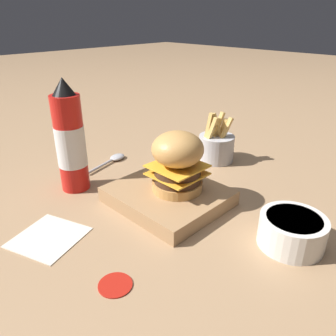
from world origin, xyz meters
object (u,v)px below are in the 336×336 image
object	(u,v)px
serving_board	(168,196)
spoon	(114,159)
ketchup_bottle	(70,141)
burger	(178,161)
side_bowl	(292,230)
fries_basket	(216,147)

from	to	relation	value
serving_board	spoon	distance (m)	0.26
ketchup_bottle	serving_board	bearing A→B (deg)	-152.73
serving_board	burger	bearing A→B (deg)	-130.93
side_bowl	spoon	distance (m)	0.51
fries_basket	side_bowl	xyz separation A→B (m)	(-0.32, 0.20, -0.01)
ketchup_bottle	fries_basket	size ratio (longest dim) A/B	1.83
ketchup_bottle	spoon	bearing A→B (deg)	-68.91
ketchup_bottle	fries_basket	world-z (taller)	ketchup_bottle
fries_basket	spoon	world-z (taller)	fries_basket
fries_basket	side_bowl	size ratio (longest dim) A/B	1.21
spoon	fries_basket	bearing A→B (deg)	-57.92
ketchup_bottle	side_bowl	distance (m)	0.48
serving_board	fries_basket	size ratio (longest dim) A/B	1.64
ketchup_bottle	fries_basket	distance (m)	0.39
serving_board	spoon	xyz separation A→B (m)	(0.26, -0.05, -0.01)
ketchup_bottle	spoon	world-z (taller)	ketchup_bottle
burger	ketchup_bottle	xyz separation A→B (m)	(0.21, 0.12, 0.02)
ketchup_bottle	side_bowl	world-z (taller)	ketchup_bottle
side_bowl	spoon	world-z (taller)	side_bowl
fries_basket	ketchup_bottle	bearing A→B (deg)	69.26
spoon	side_bowl	bearing A→B (deg)	-103.96
ketchup_bottle	side_bowl	size ratio (longest dim) A/B	2.22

